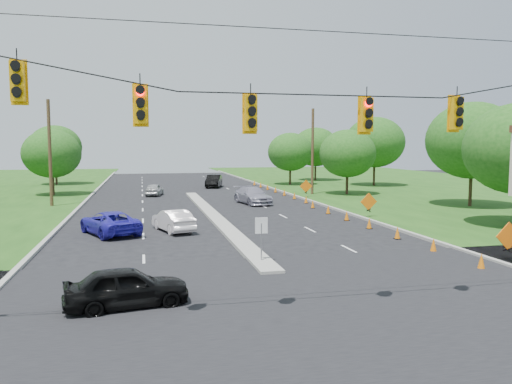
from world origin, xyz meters
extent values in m
plane|color=black|center=(0.00, 0.00, 0.00)|extent=(160.00, 160.00, 0.00)
cube|color=black|center=(0.00, 0.00, 0.00)|extent=(160.00, 14.00, 0.02)
cube|color=gray|center=(-10.10, 30.00, 0.00)|extent=(0.25, 110.00, 0.16)
cube|color=gray|center=(10.10, 30.00, 0.00)|extent=(0.25, 110.00, 0.16)
cube|color=gray|center=(0.00, 21.00, 0.00)|extent=(1.00, 34.00, 0.18)
cylinder|color=gray|center=(0.00, 6.00, 0.90)|extent=(0.06, 0.06, 1.80)
cube|color=white|center=(0.00, 6.00, 1.70)|extent=(0.55, 0.04, 0.70)
cylinder|color=black|center=(0.00, -1.00, 7.00)|extent=(24.00, 0.04, 0.04)
cube|color=#FFAC07|center=(-8.00, -1.00, 6.75)|extent=(0.34, 0.24, 1.00)
cube|color=#FFAC07|center=(-5.00, -1.00, 6.22)|extent=(0.34, 0.24, 1.00)
cube|color=#FFAC07|center=(-2.00, -1.00, 6.05)|extent=(0.34, 0.24, 1.00)
cube|color=#FFAC07|center=(1.50, -1.00, 6.05)|extent=(0.34, 0.24, 1.00)
cube|color=#FFAC07|center=(4.50, -1.00, 6.14)|extent=(0.34, 0.24, 1.00)
cylinder|color=#422D1C|center=(-12.50, 30.00, 4.50)|extent=(0.28, 0.28, 9.00)
cylinder|color=#422D1C|center=(12.50, 35.00, 4.50)|extent=(0.28, 0.28, 9.00)
cone|color=orange|center=(8.70, 3.00, 0.35)|extent=(0.32, 0.32, 0.70)
cone|color=orange|center=(8.70, 6.50, 0.35)|extent=(0.32, 0.32, 0.70)
cone|color=orange|center=(8.70, 10.00, 0.35)|extent=(0.32, 0.32, 0.70)
cone|color=orange|center=(8.70, 13.50, 0.35)|extent=(0.32, 0.32, 0.70)
cone|color=orange|center=(8.70, 17.00, 0.35)|extent=(0.32, 0.32, 0.70)
cone|color=orange|center=(8.70, 20.50, 0.35)|extent=(0.32, 0.32, 0.70)
cone|color=orange|center=(8.70, 24.00, 0.35)|extent=(0.32, 0.32, 0.70)
cone|color=orange|center=(9.30, 27.50, 0.35)|extent=(0.32, 0.32, 0.70)
cone|color=orange|center=(9.30, 31.00, 0.35)|extent=(0.32, 0.32, 0.70)
cone|color=orange|center=(9.30, 34.50, 0.35)|extent=(0.32, 0.32, 0.70)
cone|color=orange|center=(9.30, 38.00, 0.35)|extent=(0.32, 0.32, 0.70)
cone|color=orange|center=(9.30, 41.50, 0.35)|extent=(0.32, 0.32, 0.70)
cone|color=orange|center=(9.30, 45.00, 0.35)|extent=(0.32, 0.32, 0.70)
cone|color=orange|center=(9.30, 48.50, 0.35)|extent=(0.32, 0.32, 0.70)
cube|color=black|center=(10.80, 4.00, 0.55)|extent=(0.06, 0.58, 0.26)
cube|color=black|center=(10.80, 4.00, 0.55)|extent=(0.06, 0.58, 0.26)
cube|color=orange|center=(10.80, 4.00, 1.15)|extent=(1.27, 0.05, 1.27)
cube|color=black|center=(10.80, 18.00, 0.55)|extent=(0.06, 0.58, 0.26)
cube|color=black|center=(10.80, 18.00, 0.55)|extent=(0.06, 0.58, 0.26)
cube|color=orange|center=(10.80, 18.00, 1.15)|extent=(1.27, 0.05, 1.27)
cube|color=black|center=(10.80, 32.00, 0.55)|extent=(0.06, 0.58, 0.26)
cube|color=black|center=(10.80, 32.00, 0.55)|extent=(0.06, 0.58, 0.26)
cube|color=orange|center=(10.80, 32.00, 1.15)|extent=(1.27, 0.05, 1.27)
cylinder|color=black|center=(-14.00, 40.00, 1.26)|extent=(0.28, 0.28, 2.52)
ellipsoid|color=#194C14|center=(-14.00, 40.00, 4.34)|extent=(5.88, 5.88, 5.04)
cylinder|color=black|center=(-16.00, 55.00, 1.44)|extent=(0.28, 0.28, 2.88)
ellipsoid|color=#194C14|center=(-16.00, 55.00, 4.96)|extent=(6.72, 6.72, 5.76)
cylinder|color=black|center=(22.00, 22.00, 1.62)|extent=(0.28, 0.28, 3.24)
ellipsoid|color=#194C14|center=(22.00, 22.00, 5.58)|extent=(7.56, 7.56, 6.48)
cylinder|color=black|center=(16.00, 34.00, 1.26)|extent=(0.28, 0.28, 2.52)
ellipsoid|color=#194C14|center=(16.00, 34.00, 4.34)|extent=(5.88, 5.88, 5.04)
cylinder|color=black|center=(24.00, 44.00, 1.62)|extent=(0.28, 0.28, 3.24)
ellipsoid|color=#194C14|center=(24.00, 44.00, 5.58)|extent=(7.56, 7.56, 6.48)
cylinder|color=black|center=(20.00, 55.00, 1.44)|extent=(0.28, 0.28, 2.88)
ellipsoid|color=#194C14|center=(20.00, 55.00, 4.96)|extent=(6.72, 6.72, 5.76)
cylinder|color=black|center=(14.00, 48.00, 1.26)|extent=(0.28, 0.28, 2.52)
ellipsoid|color=#194C14|center=(14.00, 48.00, 4.34)|extent=(5.88, 5.88, 5.04)
imported|color=black|center=(-5.54, 1.25, 0.66)|extent=(4.09, 2.17, 1.33)
imported|color=silver|center=(-3.23, 15.29, 0.66)|extent=(2.52, 4.26, 1.33)
imported|color=#2921B1|center=(-6.90, 15.09, 0.68)|extent=(4.06, 5.41, 1.37)
imported|color=gray|center=(4.54, 28.18, 0.75)|extent=(2.99, 5.45, 1.50)
imported|color=#A1A1A1|center=(-3.79, 37.58, 0.63)|extent=(2.21, 3.91, 1.26)
imported|color=black|center=(3.67, 46.42, 0.78)|extent=(2.82, 4.99, 1.56)
camera|label=1|loc=(-5.00, -14.76, 5.14)|focal=35.00mm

